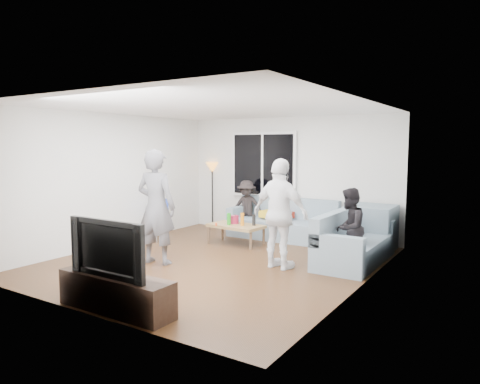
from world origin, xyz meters
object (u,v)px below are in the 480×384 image
Objects in this scene: spectator_back at (247,207)px; television at (114,247)px; side_chair at (156,220)px; sofa_back_section at (282,219)px; coffee_table at (236,234)px; player_left at (156,207)px; player_right at (280,214)px; sofa_right_section at (355,238)px; spectator_right at (349,228)px; tv_console at (116,293)px; floor_lamp at (212,194)px.

spectator_back reaches higher than television.
sofa_back_section is at bearing 17.25° from side_chair.
coffee_table is 1.72m from side_chair.
television is at bearing 110.50° from player_left.
player_right is at bearing -35.05° from coffee_table.
coffee_table is 0.93× the size of television.
sofa_right_section is 4.10m from side_chair.
television is at bearing -72.47° from side_chair.
spectator_right is at bearing -161.20° from player_left.
side_chair is (-4.07, -0.51, 0.01)m from sofa_right_section.
sofa_right_section is at bearing -11.64° from side_chair.
sofa_back_section reaches higher than coffee_table.
side_chair is at bearing -87.98° from spectator_right.
spectator_right is (2.47, -0.43, 0.45)m from coffee_table.
spectator_back is (-0.36, 0.99, 0.40)m from coffee_table.
spectator_back is 4.93m from television.
player_right is at bearing -165.60° from player_left.
sofa_back_section is at bearing 92.56° from tv_console.
sofa_back_section is 3.07m from player_left.
television is at bearing -65.66° from floor_lamp.
sofa_right_section is at bearing -20.12° from floor_lamp.
side_chair is at bearing -159.67° from coffee_table.
side_chair reaches higher than tv_console.
sofa_back_section is 1.77× the size of spectator_right.
tv_console is (2.36, -5.21, -0.56)m from floor_lamp.
spectator_right is 3.79m from television.
player_right reaches higher than tv_console.
coffee_table is 2.54m from spectator_right.
spectator_back is at bearing -37.21° from player_right.
spectator_right reaches higher than side_chair.
player_right is at bearing -38.30° from floor_lamp.
television is (-0.81, -2.71, -0.11)m from player_right.
player_left is (-0.87, -2.90, 0.53)m from sofa_back_section.
sofa_right_section is 1.13× the size of player_right.
spectator_right is at bearing -180.00° from sofa_right_section.
floor_lamp reaches higher than coffee_table.
coffee_table is at bearing 1.61° from side_chair.
spectator_back is at bearing -98.94° from player_left.
television is at bearing -89.24° from spectator_back.
tv_console is (1.08, -1.87, -0.74)m from player_left.
sofa_back_section is 1.20× the size of player_left.
spectator_back is at bearing 33.18° from side_chair.
sofa_back_section is 4.78m from tv_console.
side_chair reaches higher than sofa_back_section.
player_left is 2.07m from player_right.
tv_console is (0.21, -4.77, -0.20)m from sofa_back_section.
floor_lamp is at bearing 114.34° from television.
sofa_right_section is at bearing -33.21° from spectator_back.
sofa_right_section is at bearing -156.11° from player_left.
spectator_right is at bearing -133.40° from player_right.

